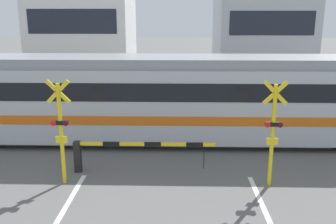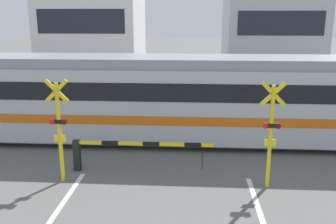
{
  "view_description": "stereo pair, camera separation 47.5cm",
  "coord_description": "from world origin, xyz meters",
  "px_view_note": "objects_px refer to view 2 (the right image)",
  "views": [
    {
      "loc": [
        0.32,
        -3.92,
        4.73
      ],
      "look_at": [
        0.0,
        8.16,
        1.6
      ],
      "focal_mm": 40.0,
      "sensor_mm": 36.0,
      "label": 1
    },
    {
      "loc": [
        0.79,
        -3.9,
        4.73
      ],
      "look_at": [
        0.0,
        8.16,
        1.6
      ],
      "focal_mm": 40.0,
      "sensor_mm": 36.0,
      "label": 2
    }
  ],
  "objects_px": {
    "commuter_train": "(161,97)",
    "crossing_barrier_near": "(116,149)",
    "crossing_barrier_far": "(208,104)",
    "crossing_signal_right": "(271,130)",
    "pedestrian": "(197,94)",
    "crossing_signal_left": "(59,126)"
  },
  "relations": [
    {
      "from": "crossing_signal_left",
      "to": "crossing_signal_right",
      "type": "relative_size",
      "value": 1.0
    },
    {
      "from": "commuter_train",
      "to": "crossing_signal_right",
      "type": "relative_size",
      "value": 6.92
    },
    {
      "from": "crossing_signal_right",
      "to": "commuter_train",
      "type": "bearing_deg",
      "value": 130.81
    },
    {
      "from": "crossing_barrier_far",
      "to": "crossing_barrier_near",
      "type": "bearing_deg",
      "value": -116.27
    },
    {
      "from": "crossing_signal_left",
      "to": "crossing_signal_right",
      "type": "xyz_separation_m",
      "value": [
        5.93,
        0.0,
        0.0
      ]
    },
    {
      "from": "pedestrian",
      "to": "commuter_train",
      "type": "bearing_deg",
      "value": -106.85
    },
    {
      "from": "commuter_train",
      "to": "pedestrian",
      "type": "xyz_separation_m",
      "value": [
        1.4,
        4.63,
        -0.85
      ]
    },
    {
      "from": "commuter_train",
      "to": "crossing_barrier_near",
      "type": "distance_m",
      "value": 3.43
    },
    {
      "from": "crossing_signal_left",
      "to": "pedestrian",
      "type": "xyz_separation_m",
      "value": [
        3.98,
        8.51,
        -0.78
      ]
    },
    {
      "from": "commuter_train",
      "to": "pedestrian",
      "type": "relative_size",
      "value": 13.33
    },
    {
      "from": "crossing_barrier_near",
      "to": "crossing_signal_left",
      "type": "bearing_deg",
      "value": -150.91
    },
    {
      "from": "crossing_signal_left",
      "to": "crossing_signal_right",
      "type": "distance_m",
      "value": 5.93
    },
    {
      "from": "crossing_barrier_far",
      "to": "crossing_signal_right",
      "type": "xyz_separation_m",
      "value": [
        1.44,
        -6.96,
        0.94
      ]
    },
    {
      "from": "commuter_train",
      "to": "crossing_barrier_near",
      "type": "xyz_separation_m",
      "value": [
        -1.13,
        -3.07,
        -1.01
      ]
    },
    {
      "from": "commuter_train",
      "to": "crossing_signal_left",
      "type": "xyz_separation_m",
      "value": [
        -2.58,
        -3.88,
        -0.07
      ]
    },
    {
      "from": "commuter_train",
      "to": "crossing_barrier_far",
      "type": "distance_m",
      "value": 3.76
    },
    {
      "from": "crossing_barrier_near",
      "to": "crossing_signal_left",
      "type": "xyz_separation_m",
      "value": [
        -1.44,
        -0.8,
        0.94
      ]
    },
    {
      "from": "commuter_train",
      "to": "crossing_barrier_far",
      "type": "relative_size",
      "value": 4.85
    },
    {
      "from": "crossing_barrier_far",
      "to": "commuter_train",
      "type": "bearing_deg",
      "value": -121.69
    },
    {
      "from": "commuter_train",
      "to": "crossing_signal_left",
      "type": "relative_size",
      "value": 6.92
    },
    {
      "from": "crossing_barrier_near",
      "to": "crossing_barrier_far",
      "type": "bearing_deg",
      "value": 63.73
    },
    {
      "from": "crossing_barrier_near",
      "to": "pedestrian",
      "type": "distance_m",
      "value": 8.12
    }
  ]
}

